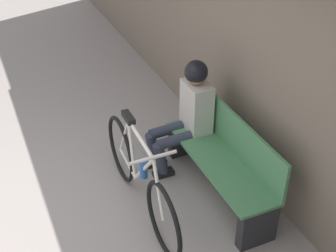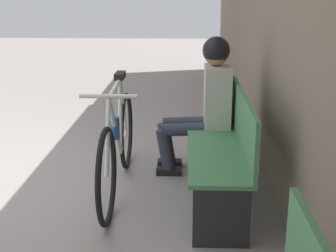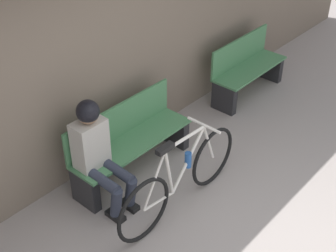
{
  "view_description": "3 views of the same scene",
  "coord_description": "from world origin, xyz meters",
  "views": [
    {
      "loc": [
        3.13,
        -0.05,
        3.14
      ],
      "look_at": [
        0.09,
        1.31,
        0.9
      ],
      "focal_mm": 50.0,
      "sensor_mm": 36.0,
      "label": 1
    },
    {
      "loc": [
        3.52,
        1.57,
        1.56
      ],
      "look_at": [
        0.26,
        1.45,
        0.61
      ],
      "focal_mm": 50.0,
      "sensor_mm": 36.0,
      "label": 2
    },
    {
      "loc": [
        -2.69,
        -1.21,
        3.47
      ],
      "look_at": [
        0.14,
        1.29,
        0.87
      ],
      "focal_mm": 50.0,
      "sensor_mm": 36.0,
      "label": 3
    }
  ],
  "objects": [
    {
      "name": "storefront_wall",
      "position": [
        0.0,
        2.29,
        1.66
      ],
      "size": [
        12.0,
        0.56,
        3.2
      ],
      "color": "#756656",
      "rests_on": "ground_plane"
    },
    {
      "name": "park_bench_near",
      "position": [
        0.15,
        1.86,
        0.38
      ],
      "size": [
        1.52,
        0.42,
        0.82
      ],
      "color": "#477F51",
      "rests_on": "ground_plane"
    },
    {
      "name": "person_seated",
      "position": [
        -0.4,
        1.75,
        0.67
      ],
      "size": [
        0.34,
        0.64,
        1.19
      ],
      "color": "#2D3342",
      "rests_on": "ground_plane"
    },
    {
      "name": "bicycle",
      "position": [
        0.06,
        1.04,
        0.38
      ],
      "size": [
        1.75,
        0.4,
        0.92
      ],
      "color": "black",
      "rests_on": "ground_plane"
    },
    {
      "name": "park_bench_far",
      "position": [
        2.47,
        1.86,
        0.36
      ],
      "size": [
        1.3,
        0.42,
        0.82
      ],
      "color": "#477F51",
      "rests_on": "ground_plane"
    }
  ]
}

